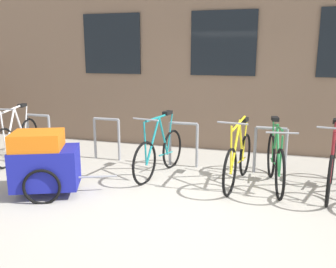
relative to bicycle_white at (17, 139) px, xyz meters
name	(u,v)px	position (x,y,z in m)	size (l,w,h in m)	color
ground_plane	(183,212)	(3.59, -1.39, -0.40)	(42.00, 42.00, 0.00)	#B2ADA0
bike_rack	(183,140)	(3.12, 0.51, 0.09)	(6.55, 0.05, 0.81)	gray
bicycle_white	(17,139)	(0.00, 0.00, 0.00)	(0.47, 1.67, 1.07)	black
bicycle_teal	(159,152)	(2.85, -0.07, -0.01)	(0.48, 1.62, 1.06)	black
bicycle_green	(275,161)	(4.70, -0.08, 0.00)	(0.44, 1.69, 1.04)	black
bicycle_maroon	(331,167)	(5.49, -0.14, 0.00)	(0.46, 1.66, 1.08)	black
bicycle_yellow	(238,159)	(4.15, -0.12, -0.01)	(0.44, 1.70, 1.08)	black
bike_trailer	(44,162)	(1.55, -1.38, 0.09)	(1.46, 0.90, 0.95)	navy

